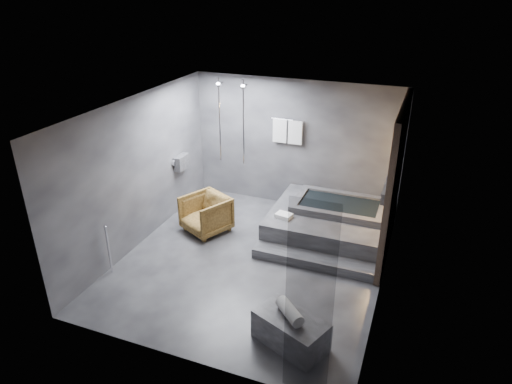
% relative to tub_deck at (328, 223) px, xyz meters
% --- Properties ---
extents(room, '(5.00, 5.04, 2.82)m').
position_rel_tub_deck_xyz_m(room, '(-0.65, -1.21, 1.48)').
color(room, '#2A2A2D').
rests_on(room, ground).
extents(tub_deck, '(2.20, 2.00, 0.50)m').
position_rel_tub_deck_xyz_m(tub_deck, '(0.00, 0.00, 0.00)').
color(tub_deck, '#2F2F31').
rests_on(tub_deck, ground).
extents(tub_step, '(2.20, 0.36, 0.18)m').
position_rel_tub_deck_xyz_m(tub_step, '(0.00, -1.18, -0.16)').
color(tub_step, '#2F2F31').
rests_on(tub_step, ground).
extents(concrete_bench, '(1.14, 0.90, 0.45)m').
position_rel_tub_deck_xyz_m(concrete_bench, '(0.20, -3.16, -0.02)').
color(concrete_bench, '#333336').
rests_on(concrete_bench, ground).
extents(driftwood_chair, '(1.09, 1.10, 0.75)m').
position_rel_tub_deck_xyz_m(driftwood_chair, '(-2.32, -0.76, 0.13)').
color(driftwood_chair, '#462E11').
rests_on(driftwood_chair, ground).
extents(rolled_towel, '(0.48, 0.48, 0.18)m').
position_rel_tub_deck_xyz_m(rolled_towel, '(0.17, -3.15, 0.29)').
color(rolled_towel, silver).
rests_on(rolled_towel, concrete_bench).
extents(deck_towel, '(0.33, 0.27, 0.08)m').
position_rel_tub_deck_xyz_m(deck_towel, '(-0.76, -0.55, 0.29)').
color(deck_towel, white).
rests_on(deck_towel, tub_deck).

